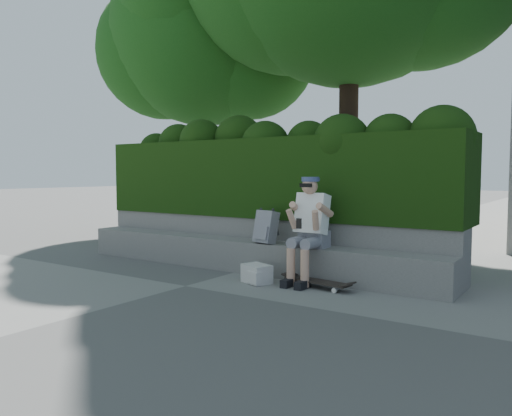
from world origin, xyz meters
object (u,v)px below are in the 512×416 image
Objects in this scene: person at (310,225)px; backpack_plaid at (266,227)px; backpack_ground at (257,274)px; skateboard at (317,282)px.

backpack_plaid is at bearing 173.64° from person.
person is 3.05× the size of backpack_plaid.
skateboard is at bearing 34.28° from backpack_ground.
person is at bearing 5.20° from backpack_plaid.
backpack_plaid is (-0.96, 0.30, 0.60)m from skateboard.
person reaches higher than skateboard.
skateboard is 0.81m from backpack_ground.
backpack_ground is at bearing -159.56° from skateboard.
backpack_ground is (-0.56, -0.41, -0.63)m from person.
backpack_plaid is at bearing 169.56° from skateboard.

